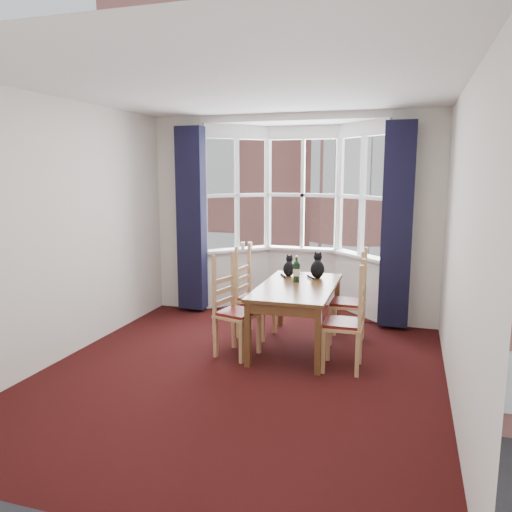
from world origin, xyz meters
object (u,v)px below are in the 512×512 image
at_px(chair_right_far, 355,305).
at_px(wine_bottle, 296,271).
at_px(chair_left_far, 249,298).
at_px(candle_short, 250,245).
at_px(dining_table, 297,292).
at_px(chair_left_near, 231,313).
at_px(chair_right_near, 352,326).
at_px(cat_right, 317,268).
at_px(candle_tall, 243,246).
at_px(cat_left, 289,268).

relative_size(chair_right_far, wine_bottle, 2.94).
relative_size(chair_left_far, candle_short, 8.38).
xyz_separation_m(dining_table, chair_left_near, (-0.66, -0.43, -0.19)).
distance_m(wine_bottle, candle_short, 1.77).
distance_m(chair_left_near, wine_bottle, 0.95).
height_order(dining_table, chair_right_near, chair_right_near).
bearing_deg(candle_short, dining_table, -56.01).
bearing_deg(chair_left_near, chair_left_far, 90.28).
bearing_deg(chair_right_far, candle_short, 143.50).
bearing_deg(cat_right, candle_tall, 140.79).
distance_m(chair_left_far, chair_right_near, 1.55).
height_order(chair_left_near, candle_short, candle_short).
bearing_deg(cat_left, wine_bottle, -61.88).
xyz_separation_m(cat_left, cat_right, (0.36, -0.00, 0.02)).
relative_size(wine_bottle, candle_tall, 2.98).
height_order(chair_left_near, wine_bottle, wine_bottle).
bearing_deg(candle_short, chair_left_near, -78.18).
bearing_deg(candle_tall, chair_left_near, -75.05).
bearing_deg(chair_right_near, wine_bottle, 137.71).
bearing_deg(dining_table, chair_right_far, 28.76).
height_order(cat_left, candle_tall, cat_left).
bearing_deg(chair_left_far, candle_tall, 112.05).
bearing_deg(chair_left_near, cat_left, 64.45).
bearing_deg(cat_right, candle_short, 137.59).
distance_m(chair_left_near, candle_tall, 2.14).
distance_m(cat_right, wine_bottle, 0.37).
distance_m(chair_right_near, candle_tall, 2.84).
bearing_deg(cat_left, chair_right_far, -9.81).
bearing_deg(cat_left, dining_table, -65.94).
relative_size(dining_table, cat_left, 5.79).
relative_size(dining_table, chair_left_far, 1.72).
height_order(chair_right_far, cat_right, cat_right).
xyz_separation_m(chair_left_near, cat_left, (0.44, 0.92, 0.37)).
distance_m(chair_left_far, cat_right, 0.92).
xyz_separation_m(chair_left_far, candle_tall, (-0.54, 1.32, 0.45)).
bearing_deg(wine_bottle, candle_short, 125.81).
xyz_separation_m(dining_table, wine_bottle, (-0.05, 0.18, 0.22)).
height_order(cat_left, cat_right, cat_right).
xyz_separation_m(wine_bottle, candle_tall, (-1.15, 1.41, 0.05)).
xyz_separation_m(candle_tall, candle_short, (0.11, 0.03, 0.00)).
distance_m(dining_table, chair_right_near, 0.86).
height_order(wine_bottle, candle_tall, wine_bottle).
xyz_separation_m(dining_table, chair_right_far, (0.63, 0.34, -0.19)).
bearing_deg(cat_right, chair_left_near, -131.08).
relative_size(chair_right_near, wine_bottle, 2.94).
bearing_deg(wine_bottle, cat_left, 118.12).
xyz_separation_m(dining_table, chair_left_far, (-0.66, 0.26, -0.19)).
bearing_deg(chair_right_far, chair_left_far, -176.40).
relative_size(dining_table, candle_tall, 15.08).
relative_size(chair_right_near, cat_right, 2.81).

